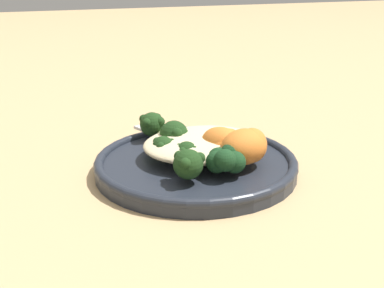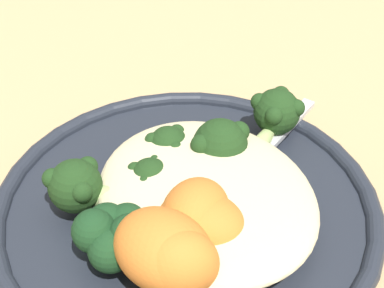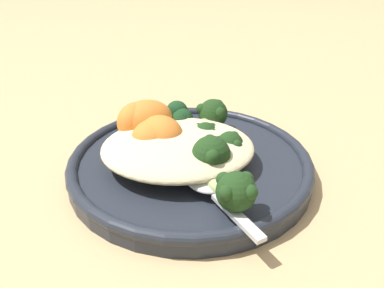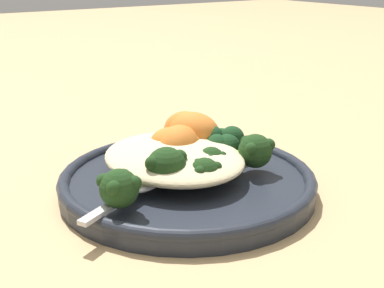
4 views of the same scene
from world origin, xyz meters
The scene contains 14 objects.
ground_plane centered at (0.00, 0.00, 0.00)m, with size 4.00×4.00×0.00m, color tan.
plate centered at (0.01, -0.01, 0.01)m, with size 0.25×0.25×0.02m.
quinoa_mound centered at (0.00, -0.02, 0.03)m, with size 0.15×0.13×0.02m, color beige.
broccoli_stalk_0 centered at (0.04, -0.09, 0.04)m, with size 0.08×0.11×0.03m.
broccoli_stalk_1 centered at (0.02, -0.04, 0.04)m, with size 0.08×0.07×0.04m.
broccoli_stalk_2 centered at (0.03, -0.02, 0.03)m, with size 0.10×0.03×0.03m.
broccoli_stalk_3 centered at (0.02, 0.00, 0.03)m, with size 0.07×0.05×0.03m.
broccoli_stalk_4 centered at (0.03, 0.03, 0.04)m, with size 0.09×0.11×0.03m.
sweet_potato_chunk_0 centered at (-0.03, 0.03, 0.04)m, with size 0.06×0.05×0.04m, color orange.
sweet_potato_chunk_1 centered at (-0.02, 0.00, 0.04)m, with size 0.05×0.04×0.04m, color orange.
sweet_potato_chunk_2 centered at (-0.02, 0.00, 0.04)m, with size 0.05×0.04×0.03m, color orange.
sweet_potato_chunk_3 centered at (-0.04, 0.03, 0.04)m, with size 0.04×0.04×0.04m, color orange.
kale_tuft centered at (0.00, 0.05, 0.04)m, with size 0.04×0.05×0.03m.
spoon centered at (0.03, -0.07, 0.03)m, with size 0.06×0.10×0.01m.
Camera 1 is at (0.20, 0.57, 0.26)m, focal length 50.00 mm.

